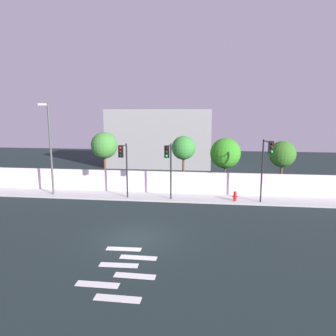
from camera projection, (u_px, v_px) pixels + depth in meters
The scene contains 14 objects.
ground_plane at pixel (136, 237), 17.57m from camera, with size 80.00×80.00×0.00m, color black.
sidewalk at pixel (159, 197), 25.57m from camera, with size 36.00×2.40×0.15m, color #B6B6B6.
perimeter_wall at pixel (161, 182), 26.65m from camera, with size 36.00×0.18×1.80m, color silver.
crosswalk_marking at pixel (122, 270), 13.96m from camera, with size 3.16×4.73×0.01m.
traffic_light_left at pixel (169, 160), 23.47m from camera, with size 0.38×1.64×4.36m.
traffic_light_center at pixel (267, 158), 22.66m from camera, with size 0.56×1.51×4.75m.
traffic_light_right at pixel (124, 159), 23.91m from camera, with size 0.35×1.62×4.32m.
street_lamp_curbside at pixel (50, 142), 25.20m from camera, with size 0.75×1.73×7.44m.
fire_hydrant at pixel (235, 196), 24.13m from camera, with size 0.44×0.26×0.77m.
roadside_tree_leftmost at pixel (104, 146), 27.95m from camera, with size 2.34×2.34×5.12m.
roadside_tree_midleft at pixel (183, 148), 27.12m from camera, with size 2.05×2.05×4.85m.
roadside_tree_midright at pixel (225, 153), 26.75m from camera, with size 2.59×2.59×4.71m.
roadside_tree_rightmost at pixel (282, 154), 26.19m from camera, with size 2.20×2.20×4.52m.
low_building_distant at pixel (160, 138), 40.13m from camera, with size 12.83×6.00×7.17m, color #949494.
Camera 1 is at (3.79, -16.26, 6.95)m, focal length 33.69 mm.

